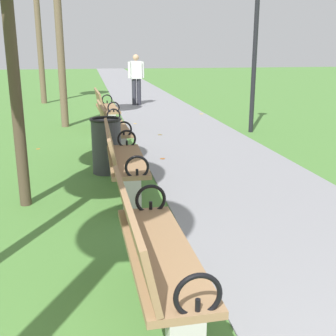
{
  "coord_description": "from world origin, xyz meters",
  "views": [
    {
      "loc": [
        -0.89,
        -0.22,
        1.85
      ],
      "look_at": [
        -0.05,
        4.33,
        0.55
      ],
      "focal_mm": 45.97,
      "sensor_mm": 36.0,
      "label": 1
    }
  ],
  "objects_px": {
    "park_bench_5": "(105,108)",
    "lamp_post": "(256,25)",
    "pedestrian_walking": "(136,77)",
    "park_bench_2": "(153,251)",
    "park_bench_4": "(112,128)",
    "park_bench_3": "(122,160)",
    "trash_bin": "(107,145)"
  },
  "relations": [
    {
      "from": "park_bench_4",
      "to": "park_bench_3",
      "type": "bearing_deg",
      "value": -90.0
    },
    {
      "from": "park_bench_3",
      "to": "pedestrian_walking",
      "type": "height_order",
      "value": "pedestrian_walking"
    },
    {
      "from": "park_bench_2",
      "to": "pedestrian_walking",
      "type": "bearing_deg",
      "value": 84.1
    },
    {
      "from": "park_bench_3",
      "to": "park_bench_4",
      "type": "height_order",
      "value": "same"
    },
    {
      "from": "park_bench_2",
      "to": "lamp_post",
      "type": "distance_m",
      "value": 7.41
    },
    {
      "from": "park_bench_5",
      "to": "lamp_post",
      "type": "xyz_separation_m",
      "value": [
        3.21,
        -1.01,
        1.82
      ]
    },
    {
      "from": "park_bench_5",
      "to": "pedestrian_walking",
      "type": "bearing_deg",
      "value": 73.73
    },
    {
      "from": "park_bench_2",
      "to": "park_bench_4",
      "type": "relative_size",
      "value": 0.99
    },
    {
      "from": "lamp_post",
      "to": "pedestrian_walking",
      "type": "bearing_deg",
      "value": 111.6
    },
    {
      "from": "trash_bin",
      "to": "park_bench_2",
      "type": "bearing_deg",
      "value": -87.73
    },
    {
      "from": "park_bench_2",
      "to": "lamp_post",
      "type": "xyz_separation_m",
      "value": [
        3.21,
        6.42,
        1.82
      ]
    },
    {
      "from": "park_bench_4",
      "to": "trash_bin",
      "type": "distance_m",
      "value": 1.13
    },
    {
      "from": "park_bench_5",
      "to": "park_bench_3",
      "type": "bearing_deg",
      "value": -90.0
    },
    {
      "from": "park_bench_2",
      "to": "pedestrian_walking",
      "type": "xyz_separation_m",
      "value": [
        1.19,
        11.52,
        0.44
      ]
    },
    {
      "from": "pedestrian_walking",
      "to": "park_bench_3",
      "type": "bearing_deg",
      "value": -97.58
    },
    {
      "from": "pedestrian_walking",
      "to": "lamp_post",
      "type": "relative_size",
      "value": 0.47
    },
    {
      "from": "park_bench_2",
      "to": "pedestrian_walking",
      "type": "relative_size",
      "value": 0.99
    },
    {
      "from": "park_bench_2",
      "to": "park_bench_3",
      "type": "distance_m",
      "value": 2.57
    },
    {
      "from": "park_bench_2",
      "to": "park_bench_3",
      "type": "relative_size",
      "value": 1.0
    },
    {
      "from": "park_bench_2",
      "to": "trash_bin",
      "type": "relative_size",
      "value": 1.92
    },
    {
      "from": "park_bench_2",
      "to": "park_bench_4",
      "type": "bearing_deg",
      "value": 90.0
    },
    {
      "from": "pedestrian_walking",
      "to": "trash_bin",
      "type": "xyz_separation_m",
      "value": [
        -1.34,
        -7.8,
        -0.5
      ]
    },
    {
      "from": "trash_bin",
      "to": "park_bench_3",
      "type": "bearing_deg",
      "value": -82.68
    },
    {
      "from": "park_bench_3",
      "to": "pedestrian_walking",
      "type": "xyz_separation_m",
      "value": [
        1.19,
        8.95,
        0.44
      ]
    },
    {
      "from": "park_bench_3",
      "to": "lamp_post",
      "type": "xyz_separation_m",
      "value": [
        3.21,
        3.85,
        1.82
      ]
    },
    {
      "from": "park_bench_5",
      "to": "lamp_post",
      "type": "height_order",
      "value": "lamp_post"
    },
    {
      "from": "lamp_post",
      "to": "park_bench_3",
      "type": "bearing_deg",
      "value": -129.77
    },
    {
      "from": "park_bench_5",
      "to": "pedestrian_walking",
      "type": "height_order",
      "value": "pedestrian_walking"
    },
    {
      "from": "park_bench_4",
      "to": "lamp_post",
      "type": "distance_m",
      "value": 4.02
    },
    {
      "from": "park_bench_3",
      "to": "park_bench_5",
      "type": "xyz_separation_m",
      "value": [
        0.0,
        4.87,
        0.0
      ]
    },
    {
      "from": "park_bench_3",
      "to": "lamp_post",
      "type": "relative_size",
      "value": 0.46
    },
    {
      "from": "park_bench_2",
      "to": "trash_bin",
      "type": "distance_m",
      "value": 3.72
    }
  ]
}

